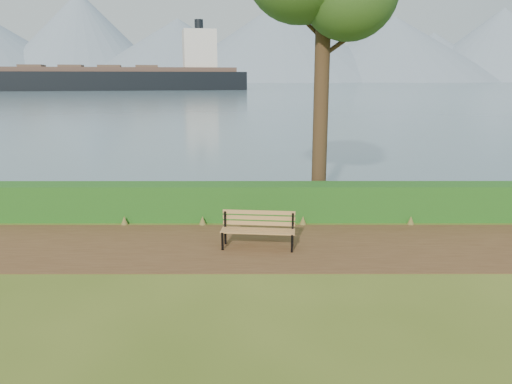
{
  "coord_description": "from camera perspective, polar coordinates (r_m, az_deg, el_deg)",
  "views": [
    {
      "loc": [
        0.32,
        -10.82,
        3.88
      ],
      "look_at": [
        0.33,
        1.2,
        1.1
      ],
      "focal_mm": 35.0,
      "sensor_mm": 36.0,
      "label": 1
    }
  ],
  "objects": [
    {
      "name": "ground",
      "position": [
        11.5,
        -1.67,
        -6.71
      ],
      "size": [
        140.0,
        140.0,
        0.0
      ],
      "primitive_type": "plane",
      "color": "#455C1A",
      "rests_on": "ground"
    },
    {
      "name": "path",
      "position": [
        11.78,
        -1.63,
        -6.19
      ],
      "size": [
        40.0,
        3.4,
        0.01
      ],
      "primitive_type": "cube",
      "color": "#52341C",
      "rests_on": "ground"
    },
    {
      "name": "cargo_ship",
      "position": [
        153.83,
        -14.36,
        12.44
      ],
      "size": [
        74.36,
        26.35,
        22.33
      ],
      "rotation": [
        0.0,
        0.0,
        0.21
      ],
      "color": "black",
      "rests_on": "ground"
    },
    {
      "name": "water",
      "position": [
        270.84,
        -0.16,
        12.23
      ],
      "size": [
        700.0,
        510.0,
        0.0
      ],
      "primitive_type": "cube",
      "color": "#435E6B",
      "rests_on": "ground"
    },
    {
      "name": "mountains",
      "position": [
        417.65,
        -1.45,
        16.31
      ],
      "size": [
        585.0,
        190.0,
        70.0
      ],
      "color": "slate",
      "rests_on": "ground"
    },
    {
      "name": "hedge",
      "position": [
        13.84,
        -1.39,
        -1.11
      ],
      "size": [
        32.0,
        0.85,
        1.0
      ],
      "primitive_type": "cube",
      "color": "#1A4B15",
      "rests_on": "ground"
    },
    {
      "name": "bench",
      "position": [
        11.56,
        0.26,
        -4.02
      ],
      "size": [
        1.74,
        0.67,
        0.85
      ],
      "rotation": [
        0.0,
        0.0,
        -0.1
      ],
      "color": "black",
      "rests_on": "ground"
    }
  ]
}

